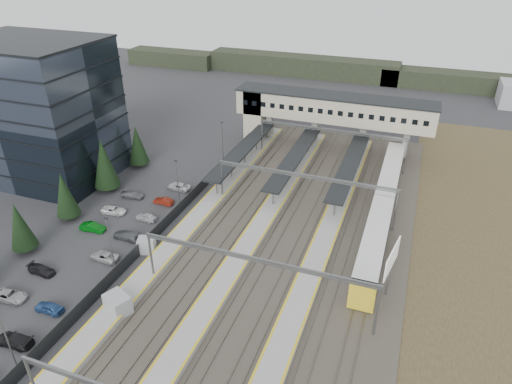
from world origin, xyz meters
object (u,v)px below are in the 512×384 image
at_px(relay_cabin_far, 147,245).
at_px(train, 383,208).
at_px(footbridge, 320,109).
at_px(office_building, 38,111).
at_px(billboard, 392,260).
at_px(relay_cabin_near, 118,304).

relative_size(relay_cabin_far, train, 0.07).
bearing_deg(footbridge, office_building, -145.53).
bearing_deg(relay_cabin_far, office_building, 153.21).
bearing_deg(train, billboard, -79.98).
bearing_deg(office_building, billboard, -9.33).
xyz_separation_m(office_building, billboard, (62.62, -10.29, -8.53)).
bearing_deg(relay_cabin_far, billboard, 8.43).
bearing_deg(billboard, train, 100.02).
xyz_separation_m(relay_cabin_near, relay_cabin_far, (-3.35, 11.58, -0.18)).
xyz_separation_m(train, billboard, (2.62, -14.83, 1.43)).
relative_size(footbridge, billboard, 6.47).
height_order(office_building, billboard, office_building).
height_order(footbridge, billboard, footbridge).
bearing_deg(train, office_building, -175.67).
relative_size(relay_cabin_far, footbridge, 0.07).
xyz_separation_m(relay_cabin_near, footbridge, (10.39, 56.71, 6.68)).
distance_m(footbridge, billboard, 44.71).
relative_size(office_building, footbridge, 0.60).
distance_m(footbridge, train, 30.76).
bearing_deg(relay_cabin_near, footbridge, 79.61).
xyz_separation_m(relay_cabin_far, footbridge, (13.74, 45.12, 6.86)).
relative_size(office_building, billboard, 3.89).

